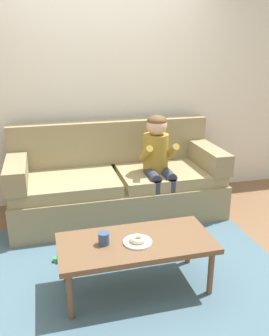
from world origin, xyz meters
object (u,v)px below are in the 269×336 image
donut (138,239)px  toy_controller (66,258)px  couch (117,183)px  mug (104,239)px  coffee_table (136,246)px  person_child (158,158)px

donut → toy_controller: donut is taller
couch → mug: size_ratio=24.53×
couch → coffee_table: (-0.13, -1.32, 0.02)m
person_child → toy_controller: bearing=-149.1°
toy_controller → donut: bearing=-13.8°
couch → toy_controller: couch is taller
person_child → mug: 1.35m
person_child → donut: 1.27m
couch → person_child: (0.39, -0.21, 0.32)m
donut → mug: mug is taller
person_child → mug: size_ratio=12.24×
couch → coffee_table: size_ratio=1.94×
coffee_table → toy_controller: coffee_table is taller
couch → person_child: bearing=-28.1°
coffee_table → mug: mug is taller
donut → toy_controller: bearing=132.7°
mug → person_child: bearing=55.2°
coffee_table → toy_controller: size_ratio=5.05×
person_child → toy_controller: 1.35m
donut → toy_controller: 0.84m
donut → toy_controller: size_ratio=0.53×
person_child → mug: (-0.76, -1.09, -0.21)m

